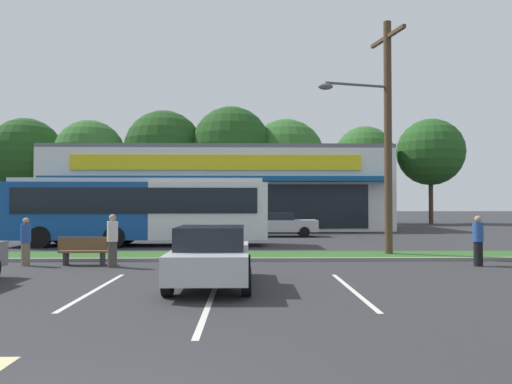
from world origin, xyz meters
TOP-DOWN VIEW (x-y plane):
  - grass_median at (0.00, 14.00)m, footprint 56.00×2.20m
  - curb_lip at (0.00, 12.78)m, footprint 56.00×0.24m
  - parking_stripe_0 at (-2.17, 7.28)m, footprint 0.12×4.80m
  - parking_stripe_1 at (0.64, 5.48)m, footprint 0.12×4.80m
  - parking_stripe_2 at (3.91, 7.15)m, footprint 0.12×4.80m
  - storefront_building at (-0.82, 35.24)m, footprint 26.24×11.81m
  - tree_far_left at (-21.99, 46.20)m, footprint 7.60×7.60m
  - tree_left at (-14.49, 43.83)m, footprint 7.03×7.03m
  - tree_mid_left at (-7.38, 45.82)m, footprint 8.31×8.31m
  - tree_mid at (-0.26, 45.08)m, footprint 8.17×8.17m
  - tree_mid_right at (5.59, 46.64)m, footprint 8.30×8.30m
  - tree_right at (13.33, 43.49)m, footprint 6.11×6.11m
  - tree_far_right at (20.14, 43.69)m, footprint 6.77×6.77m
  - utility_pole at (6.74, 14.10)m, footprint 3.16×2.36m
  - city_bus at (-3.78, 19.09)m, footprint 12.39×2.77m
  - bus_stop_bench at (-4.01, 11.78)m, footprint 1.60×0.45m
  - car_0 at (0.53, 7.72)m, footprint 1.96×4.18m
  - car_1 at (-2.27, 24.65)m, footprint 4.33×1.86m
  - car_4 at (3.44, 25.28)m, footprint 4.51×1.86m
  - pedestrian_near_bench at (-2.92, 11.27)m, footprint 0.34×0.34m
  - pedestrian_by_pole at (-5.88, 11.69)m, footprint 0.32×0.32m
  - pedestrian_mid at (8.99, 11.32)m, footprint 0.33×0.33m

SIDE VIEW (x-z plane):
  - parking_stripe_0 at x=-2.17m, z-range 0.00..0.01m
  - parking_stripe_1 at x=0.64m, z-range 0.00..0.01m
  - parking_stripe_2 at x=3.91m, z-range 0.00..0.01m
  - grass_median at x=0.00m, z-range 0.00..0.12m
  - curb_lip at x=0.00m, z-range 0.00..0.12m
  - bus_stop_bench at x=-4.01m, z-range 0.03..0.98m
  - car_0 at x=0.53m, z-range 0.01..1.50m
  - car_4 at x=3.44m, z-range 0.02..1.52m
  - pedestrian_by_pole at x=-5.88m, z-range 0.00..1.59m
  - car_1 at x=-2.27m, z-range 0.01..1.61m
  - pedestrian_mid at x=8.99m, z-range 0.00..1.65m
  - pedestrian_near_bench at x=-2.92m, z-range 0.00..1.71m
  - city_bus at x=-3.78m, z-range 0.14..3.39m
  - storefront_building at x=-0.82m, z-range 0.00..6.42m
  - utility_pole at x=6.74m, z-range 0.34..9.49m
  - tree_right at x=13.33m, z-range 1.86..11.72m
  - tree_left at x=-14.49m, z-range 1.70..12.16m
  - tree_mid_right at x=5.59m, z-range 1.40..12.51m
  - tree_far_left at x=-21.99m, z-range 1.72..12.77m
  - tree_far_right at x=20.14m, z-range 1.94..12.62m
  - tree_mid_left at x=-7.38m, z-range 1.75..13.58m
  - tree_mid at x=-0.26m, z-range 1.97..14.10m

